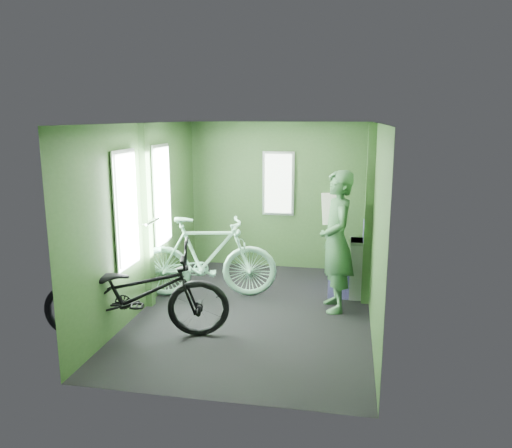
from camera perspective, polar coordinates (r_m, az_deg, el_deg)
The scene contains 6 objects.
room at distance 5.93m, azimuth -0.46°, elevation 3.07°, with size 4.00×4.02×2.31m.
bicycle_black at distance 5.74m, azimuth -13.21°, elevation -12.62°, with size 0.69×1.98×1.04m, color black.
bicycle_mint at distance 6.80m, azimuth -5.59°, elevation -8.34°, with size 0.53×1.86×1.12m, color #98E3BE.
passenger at distance 6.20m, azimuth 9.18°, elevation -1.97°, with size 0.56×0.77×1.75m.
waste_box at distance 6.80m, azimuth 11.65°, elevation -5.03°, with size 0.23×0.32×0.79m, color slate.
bench_seat at distance 7.11m, azimuth 10.66°, elevation -5.22°, with size 0.51×0.89×0.93m.
Camera 1 is at (1.10, -5.71, 2.37)m, focal length 35.00 mm.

